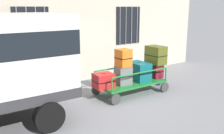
{
  "coord_description": "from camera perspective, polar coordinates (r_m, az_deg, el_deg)",
  "views": [
    {
      "loc": [
        -4.44,
        -6.01,
        2.72
      ],
      "look_at": [
        -0.17,
        0.12,
        0.98
      ],
      "focal_mm": 41.03,
      "sensor_mm": 36.0,
      "label": 1
    }
  ],
  "objects": [
    {
      "name": "suitcase_midleft_bottom",
      "position": [
        7.96,
        2.5,
        -1.88
      ],
      "size": [
        0.49,
        0.44,
        0.57
      ],
      "color": "slate",
      "rests_on": "luggage_cart"
    },
    {
      "name": "suitcase_center_bottom",
      "position": [
        8.43,
        5.97,
        -0.97
      ],
      "size": [
        0.54,
        0.81,
        0.6
      ],
      "color": "#0F5960",
      "rests_on": "luggage_cart"
    },
    {
      "name": "suitcase_midleft_middle",
      "position": [
        7.83,
        2.56,
        2.06
      ],
      "size": [
        0.41,
        0.42,
        0.54
      ],
      "color": "orange",
      "rests_on": "suitcase_midleft_bottom"
    },
    {
      "name": "cart_railing",
      "position": [
        8.17,
        4.31,
        -0.99
      ],
      "size": [
        2.21,
        0.98,
        0.43
      ],
      "color": "#1E722D",
      "rests_on": "luggage_cart"
    },
    {
      "name": "suitcase_midright_middle",
      "position": [
        8.76,
        9.73,
        2.65
      ],
      "size": [
        0.49,
        0.66,
        0.62
      ],
      "color": "#4C5119",
      "rests_on": "suitcase_midright_bottom"
    },
    {
      "name": "suitcase_left_bottom",
      "position": [
        7.63,
        -1.91,
        -3.05
      ],
      "size": [
        0.61,
        0.55,
        0.44
      ],
      "color": "#B21E1E",
      "rests_on": "luggage_cart"
    },
    {
      "name": "luggage_cart",
      "position": [
        8.28,
        4.26,
        -3.77
      ],
      "size": [
        2.31,
        1.12,
        0.38
      ],
      "color": "#1E722D",
      "rests_on": "ground"
    },
    {
      "name": "suitcase_midright_bottom",
      "position": [
        8.85,
        9.7,
        -0.86
      ],
      "size": [
        0.38,
        0.42,
        0.47
      ],
      "color": "maroon",
      "rests_on": "luggage_cart"
    },
    {
      "name": "ground_plane",
      "position": [
        7.95,
        1.5,
        -6.88
      ],
      "size": [
        40.0,
        40.0,
        0.0
      ],
      "primitive_type": "plane",
      "color": "gray"
    },
    {
      "name": "building_wall",
      "position": [
        9.62,
        -7.52,
        11.68
      ],
      "size": [
        12.0,
        0.38,
        5.0
      ],
      "color": "#BCB29E",
      "rests_on": "ground"
    },
    {
      "name": "backpack",
      "position": [
        9.3,
        10.48,
        -2.71
      ],
      "size": [
        0.27,
        0.22,
        0.44
      ],
      "color": "navy",
      "rests_on": "ground"
    }
  ]
}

